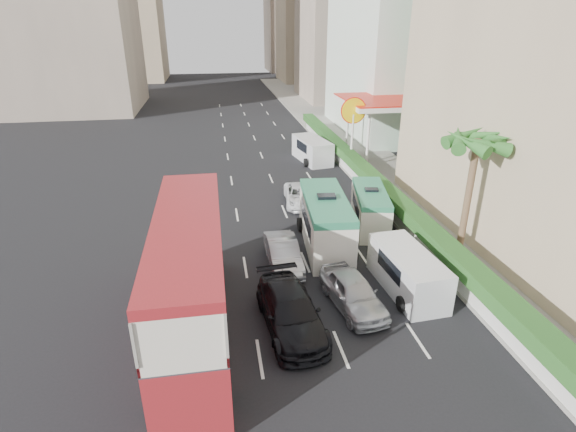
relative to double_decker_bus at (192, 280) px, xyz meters
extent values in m
plane|color=black|center=(6.00, 0.00, -2.53)|extent=(200.00, 200.00, 0.00)
cube|color=maroon|center=(0.00, 0.00, 0.00)|extent=(2.50, 11.00, 5.06)
imported|color=#AFB1B6|center=(4.39, 4.85, -2.53)|extent=(1.59, 4.39, 1.44)
imported|color=#AFB1B6|center=(6.88, 0.71, -2.53)|extent=(2.46, 4.69, 1.52)
imported|color=black|center=(3.89, -0.30, -2.53)|extent=(2.67, 5.60, 1.58)
imported|color=silver|center=(6.92, 13.24, -2.53)|extent=(2.48, 4.69, 1.25)
cube|color=silver|center=(7.08, 6.69, -1.06)|extent=(2.80, 6.81, 2.94)
cube|color=silver|center=(10.44, 8.82, -1.35)|extent=(2.81, 5.59, 2.37)
cube|color=silver|center=(9.80, 1.62, -1.55)|extent=(2.30, 5.02, 1.96)
cube|color=silver|center=(9.98, 23.36, -1.50)|extent=(2.93, 5.41, 2.05)
cube|color=#99968C|center=(15.00, 25.00, -2.44)|extent=(6.00, 120.00, 0.18)
cube|color=silver|center=(12.20, 14.00, -1.85)|extent=(0.30, 44.00, 1.00)
cube|color=#2D6626|center=(12.20, 14.00, -1.00)|extent=(1.10, 44.00, 0.70)
cylinder|color=brown|center=(13.80, 4.00, 0.85)|extent=(0.36, 0.36, 6.40)
cube|color=silver|center=(16.00, 23.00, 0.22)|extent=(6.50, 8.00, 5.50)
camera|label=1|loc=(1.23, -15.50, 9.30)|focal=28.00mm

